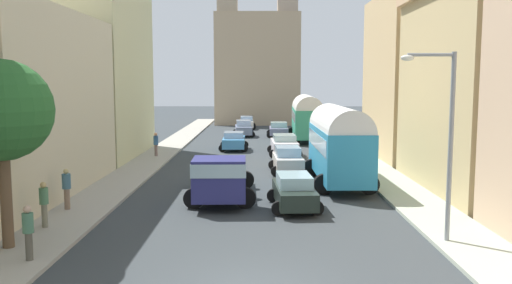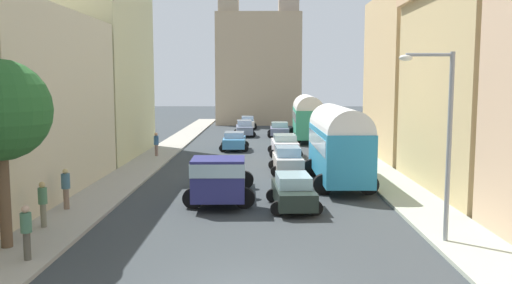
% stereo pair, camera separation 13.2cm
% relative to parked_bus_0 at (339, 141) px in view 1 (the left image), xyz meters
% --- Properties ---
extents(ground_plane, '(154.00, 154.00, 0.00)m').
position_rel_parked_bus_0_xyz_m(ground_plane, '(-4.40, 12.43, -2.32)').
color(ground_plane, '#34393D').
extents(sidewalk_left, '(2.50, 70.00, 0.14)m').
position_rel_parked_bus_0_xyz_m(sidewalk_left, '(-11.65, 12.43, -2.25)').
color(sidewalk_left, '#9F9A8E').
rests_on(sidewalk_left, ground).
extents(sidewalk_right, '(2.50, 70.00, 0.14)m').
position_rel_parked_bus_0_xyz_m(sidewalk_right, '(2.85, 12.43, -2.25)').
color(sidewalk_right, '#A6AE9B').
rests_on(sidewalk_right, ground).
extents(building_left_1, '(5.61, 13.64, 8.79)m').
position_rel_parked_bus_0_xyz_m(building_left_1, '(-15.70, -2.91, 2.08)').
color(building_left_1, beige).
rests_on(building_left_1, ground).
extents(building_left_2, '(4.42, 11.81, 12.53)m').
position_rel_parked_bus_0_xyz_m(building_left_2, '(-15.11, 10.13, 3.95)').
color(building_left_2, '#C9C28E').
rests_on(building_left_2, ground).
extents(building_right_1, '(6.42, 11.08, 10.48)m').
position_rel_parked_bus_0_xyz_m(building_right_1, '(7.02, -1.59, 2.96)').
color(building_right_1, tan).
rests_on(building_right_1, ground).
extents(building_right_2, '(5.36, 10.05, 11.42)m').
position_rel_parked_bus_0_xyz_m(building_right_2, '(6.79, 9.89, 3.39)').
color(building_right_2, tan).
rests_on(building_right_2, ground).
extents(distant_church, '(10.65, 6.62, 20.41)m').
position_rel_parked_bus_0_xyz_m(distant_church, '(-4.40, 40.63, 5.39)').
color(distant_church, tan).
rests_on(distant_church, ground).
extents(parked_bus_0, '(3.24, 8.08, 4.16)m').
position_rel_parked_bus_0_xyz_m(parked_bus_0, '(0.00, 0.00, 0.00)').
color(parked_bus_0, teal).
rests_on(parked_bus_0, ground).
extents(parked_bus_1, '(3.47, 9.33, 4.18)m').
position_rel_parked_bus_0_xyz_m(parked_bus_1, '(0.20, 21.17, -0.00)').
color(parked_bus_1, '#318F6C').
rests_on(parked_bus_1, ground).
extents(cargo_truck_0, '(3.24, 7.15, 2.21)m').
position_rel_parked_bus_0_xyz_m(cargo_truck_0, '(-5.93, -4.07, -1.15)').
color(cargo_truck_0, navy).
rests_on(cargo_truck_0, ground).
extents(car_0, '(2.32, 3.69, 1.46)m').
position_rel_parked_bus_0_xyz_m(car_0, '(-6.21, 14.13, -1.57)').
color(car_0, '#4690CD').
rests_on(car_0, ground).
extents(car_1, '(2.33, 4.05, 1.61)m').
position_rel_parked_bus_0_xyz_m(car_1, '(-5.75, 24.96, -1.52)').
color(car_1, slate).
rests_on(car_1, ground).
extents(car_2, '(2.21, 4.22, 1.46)m').
position_rel_parked_bus_0_xyz_m(car_2, '(-5.63, 33.33, -1.58)').
color(car_2, silver).
rests_on(car_2, ground).
extents(car_3, '(2.31, 4.08, 1.48)m').
position_rel_parked_bus_0_xyz_m(car_3, '(-2.71, -5.35, -1.57)').
color(car_3, black).
rests_on(car_3, ground).
extents(car_4, '(2.28, 3.89, 1.59)m').
position_rel_parked_bus_0_xyz_m(car_4, '(-2.49, 3.60, -1.52)').
color(car_4, silver).
rests_on(car_4, ground).
extents(car_5, '(2.49, 4.29, 1.56)m').
position_rel_parked_bus_0_xyz_m(car_5, '(-2.34, 11.13, -1.52)').
color(car_5, silver).
rests_on(car_5, ground).
extents(car_6, '(2.43, 3.74, 1.46)m').
position_rel_parked_bus_0_xyz_m(car_6, '(-2.25, 24.44, -1.58)').
color(car_6, slate).
rests_on(car_6, ground).
extents(pedestrian_0, '(0.50, 0.50, 1.85)m').
position_rel_parked_bus_0_xyz_m(pedestrian_0, '(-12.24, -6.13, -1.26)').
color(pedestrian_0, '#806654').
rests_on(pedestrian_0, ground).
extents(pedestrian_1, '(0.45, 0.45, 1.83)m').
position_rel_parked_bus_0_xyz_m(pedestrian_1, '(-12.07, -8.89, -1.26)').
color(pedestrian_1, slate).
rests_on(pedestrian_1, ground).
extents(pedestrian_2, '(0.41, 0.41, 1.81)m').
position_rel_parked_bus_0_xyz_m(pedestrian_2, '(-11.09, -12.50, -1.27)').
color(pedestrian_2, '#514E42').
rests_on(pedestrian_2, ground).
extents(pedestrian_3, '(0.39, 0.39, 1.82)m').
position_rel_parked_bus_0_xyz_m(pedestrian_3, '(-11.59, 9.83, -1.27)').
color(pedestrian_3, '#765E58').
rests_on(pedestrian_3, ground).
extents(streetlamp_near, '(1.81, 0.28, 6.41)m').
position_rel_parked_bus_0_xyz_m(streetlamp_near, '(1.86, -10.43, 1.53)').
color(streetlamp_near, gray).
rests_on(streetlamp_near, ground).
extents(roadside_tree_0, '(3.21, 3.21, 6.17)m').
position_rel_parked_bus_0_xyz_m(roadside_tree_0, '(-12.30, -11.26, 2.21)').
color(roadside_tree_0, brown).
rests_on(roadside_tree_0, ground).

